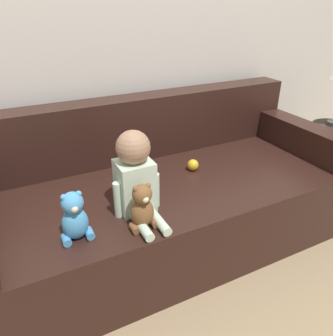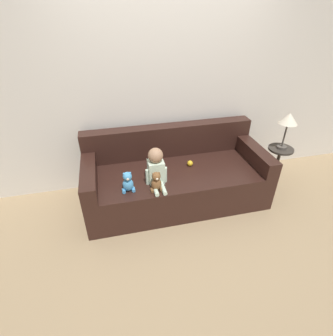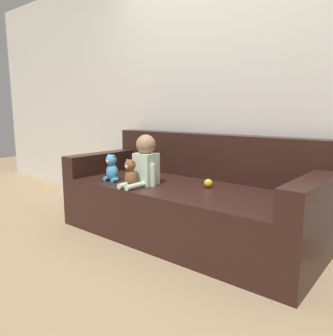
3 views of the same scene
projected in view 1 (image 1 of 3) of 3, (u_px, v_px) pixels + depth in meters
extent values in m
plane|color=#9E8460|center=(168.00, 239.00, 2.12)|extent=(12.00, 12.00, 0.00)
cube|color=silver|center=(127.00, 14.00, 1.96)|extent=(8.00, 0.05, 2.60)
cube|color=black|center=(169.00, 211.00, 2.01)|extent=(2.15, 0.94, 0.45)
cube|color=black|center=(142.00, 126.00, 2.12)|extent=(2.15, 0.18, 0.40)
cube|color=black|center=(297.00, 135.00, 2.26)|extent=(0.16, 0.94, 0.20)
cube|color=silver|center=(135.00, 186.00, 1.59)|extent=(0.17, 0.15, 0.26)
sphere|color=#A37A5B|center=(133.00, 147.00, 1.49)|extent=(0.16, 0.16, 0.16)
cylinder|color=silver|center=(142.00, 226.00, 1.48)|extent=(0.04, 0.19, 0.04)
cylinder|color=silver|center=(159.00, 221.00, 1.52)|extent=(0.04, 0.19, 0.04)
cylinder|color=silver|center=(118.00, 200.00, 1.55)|extent=(0.04, 0.04, 0.18)
cylinder|color=silver|center=(156.00, 190.00, 1.63)|extent=(0.04, 0.04, 0.18)
ellipsoid|color=brown|center=(142.00, 213.00, 1.48)|extent=(0.11, 0.09, 0.15)
sphere|color=brown|center=(142.00, 194.00, 1.43)|extent=(0.09, 0.09, 0.09)
sphere|color=brown|center=(136.00, 189.00, 1.40)|extent=(0.03, 0.03, 0.03)
sphere|color=brown|center=(148.00, 186.00, 1.43)|extent=(0.03, 0.03, 0.03)
sphere|color=beige|center=(145.00, 199.00, 1.40)|extent=(0.03, 0.03, 0.03)
cylinder|color=brown|center=(135.00, 228.00, 1.47)|extent=(0.04, 0.06, 0.04)
cylinder|color=brown|center=(154.00, 222.00, 1.51)|extent=(0.04, 0.06, 0.04)
ellipsoid|color=#4C9EDB|center=(75.00, 223.00, 1.41)|extent=(0.11, 0.09, 0.15)
sphere|color=#4C9EDB|center=(72.00, 203.00, 1.36)|extent=(0.09, 0.09, 0.09)
sphere|color=#4C9EDB|center=(64.00, 197.00, 1.33)|extent=(0.03, 0.03, 0.03)
sphere|color=#4C9EDB|center=(79.00, 194.00, 1.35)|extent=(0.03, 0.03, 0.03)
sphere|color=beige|center=(74.00, 209.00, 1.33)|extent=(0.03, 0.03, 0.03)
cylinder|color=#4C9EDB|center=(66.00, 240.00, 1.40)|extent=(0.04, 0.06, 0.04)
cylinder|color=#4C9EDB|center=(89.00, 233.00, 1.44)|extent=(0.04, 0.06, 0.04)
sphere|color=gold|center=(193.00, 165.00, 2.00)|extent=(0.07, 0.07, 0.07)
cylinder|color=#332D28|center=(326.00, 159.00, 2.58)|extent=(0.04, 0.04, 0.52)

